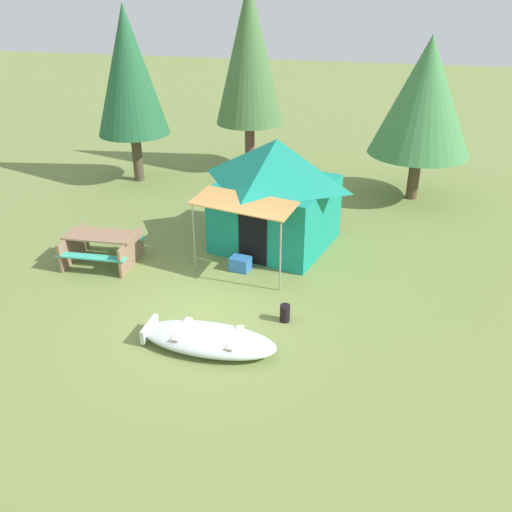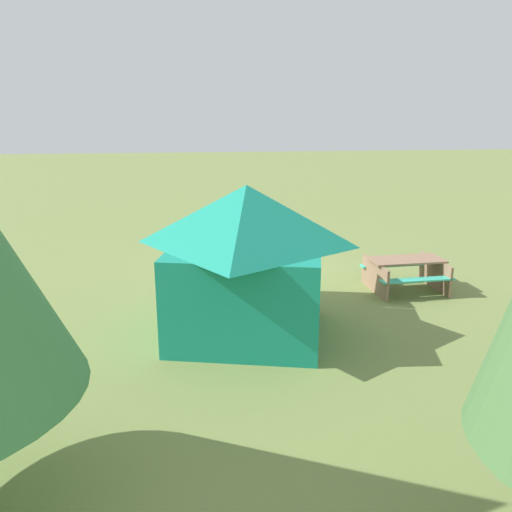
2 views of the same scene
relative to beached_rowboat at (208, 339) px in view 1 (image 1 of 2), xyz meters
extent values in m
plane|color=olive|center=(-0.35, 1.03, -0.19)|extent=(80.00, 80.00, 0.00)
ellipsoid|color=silver|center=(0.01, 0.00, -0.01)|extent=(2.71, 1.14, 0.36)
ellipsoid|color=#444846|center=(0.01, 0.00, 0.02)|extent=(2.49, 1.01, 0.13)
cube|color=beige|center=(0.55, -0.02, 0.13)|extent=(0.16, 0.81, 0.04)
cube|color=beige|center=(-0.52, 0.02, 0.13)|extent=(0.16, 0.81, 0.04)
cube|color=silver|center=(-1.22, 0.04, 0.01)|extent=(0.10, 0.68, 0.28)
cube|color=#188B74|center=(0.33, 4.80, 0.68)|extent=(3.22, 3.17, 1.74)
pyramid|color=#188B74|center=(0.33, 4.80, 2.10)|extent=(3.48, 3.42, 1.10)
cube|color=black|center=(0.03, 3.52, 0.54)|extent=(0.75, 0.21, 1.39)
cube|color=tan|center=(-0.08, 3.07, 1.60)|extent=(2.57, 1.47, 0.16)
cylinder|color=gray|center=(0.93, 2.43, 0.64)|extent=(0.04, 0.04, 1.66)
cylinder|color=gray|center=(-1.27, 2.96, 0.64)|extent=(0.04, 0.04, 1.66)
cube|color=#946F55|center=(-3.63, 2.78, 0.55)|extent=(1.75, 0.86, 0.04)
cube|color=#3CBB9F|center=(-3.60, 2.18, 0.25)|extent=(1.72, 0.35, 0.04)
cube|color=#3CBB9F|center=(-3.67, 3.39, 0.25)|extent=(1.72, 0.35, 0.04)
cube|color=#946F55|center=(-4.39, 2.74, 0.17)|extent=(0.14, 1.47, 0.72)
cube|color=#946F55|center=(-2.88, 2.82, 0.17)|extent=(0.14, 1.47, 0.72)
cube|color=#3071BE|center=(-0.19, 3.16, -0.02)|extent=(0.53, 0.44, 0.34)
cylinder|color=black|center=(1.27, 1.23, 0.00)|extent=(0.25, 0.25, 0.38)
cylinder|color=brown|center=(3.93, 9.17, 0.55)|extent=(0.36, 0.36, 1.48)
cone|color=#418046|center=(3.93, 9.17, 3.02)|extent=(3.09, 3.09, 3.47)
cylinder|color=brown|center=(-1.90, 11.00, 0.66)|extent=(0.36, 0.36, 1.69)
cone|color=#48713D|center=(-1.90, 11.00, 3.89)|extent=(2.39, 2.39, 4.78)
cylinder|color=#4B3F2E|center=(-5.35, 8.78, 0.64)|extent=(0.34, 0.34, 1.65)
cone|color=#246139|center=(-5.35, 8.78, 3.49)|extent=(2.39, 2.39, 4.05)
camera|label=1|loc=(2.88, -8.14, 6.17)|focal=38.33mm
camera|label=2|loc=(1.30, 14.01, 3.95)|focal=36.73mm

